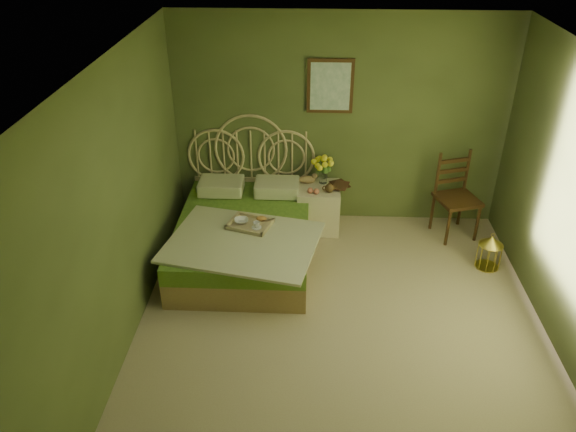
{
  "coord_description": "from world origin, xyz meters",
  "views": [
    {
      "loc": [
        -0.33,
        -4.15,
        3.76
      ],
      "look_at": [
        -0.56,
        1.0,
        0.71
      ],
      "focal_mm": 35.0,
      "sensor_mm": 36.0,
      "label": 1
    }
  ],
  "objects_px": {
    "chair": "(457,190)",
    "birdcage": "(489,252)",
    "bed": "(244,233)",
    "nightstand": "(319,202)"
  },
  "relations": [
    {
      "from": "nightstand",
      "to": "chair",
      "type": "relative_size",
      "value": 0.97
    },
    {
      "from": "bed",
      "to": "birdcage",
      "type": "xyz_separation_m",
      "value": [
        2.78,
        -0.11,
        -0.1
      ]
    },
    {
      "from": "bed",
      "to": "birdcage",
      "type": "height_order",
      "value": "bed"
    },
    {
      "from": "bed",
      "to": "chair",
      "type": "xyz_separation_m",
      "value": [
        2.53,
        0.65,
        0.27
      ]
    },
    {
      "from": "bed",
      "to": "chair",
      "type": "distance_m",
      "value": 2.62
    },
    {
      "from": "bed",
      "to": "birdcage",
      "type": "relative_size",
      "value": 5.51
    },
    {
      "from": "bed",
      "to": "chair",
      "type": "bearing_deg",
      "value": 14.45
    },
    {
      "from": "bed",
      "to": "birdcage",
      "type": "distance_m",
      "value": 2.79
    },
    {
      "from": "chair",
      "to": "birdcage",
      "type": "height_order",
      "value": "chair"
    },
    {
      "from": "nightstand",
      "to": "bed",
      "type": "bearing_deg",
      "value": -142.11
    }
  ]
}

